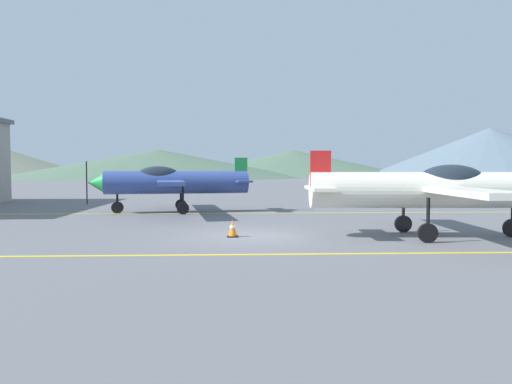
% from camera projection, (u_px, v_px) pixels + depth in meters
% --- Properties ---
extents(ground_plane, '(400.00, 400.00, 0.00)m').
position_uv_depth(ground_plane, '(250.00, 235.00, 16.02)').
color(ground_plane, slate).
extents(apron_line_near, '(80.00, 0.16, 0.01)m').
position_uv_depth(apron_line_near, '(254.00, 255.00, 12.37)').
color(apron_line_near, yellow).
rests_on(apron_line_near, ground_plane).
extents(apron_line_far, '(80.00, 0.16, 0.01)m').
position_uv_depth(apron_line_far, '(245.00, 213.00, 23.97)').
color(apron_line_far, yellow).
rests_on(apron_line_far, ground_plane).
extents(airplane_near, '(8.41, 9.69, 2.91)m').
position_uv_depth(airplane_near, '(431.00, 189.00, 15.50)').
color(airplane_near, silver).
rests_on(airplane_near, ground_plane).
extents(airplane_mid, '(8.48, 9.71, 2.91)m').
position_uv_depth(airplane_mid, '(171.00, 181.00, 24.35)').
color(airplane_mid, '#33478C').
rests_on(airplane_mid, ground_plane).
extents(car_sedan, '(4.28, 4.34, 1.62)m').
position_uv_depth(car_sedan, '(424.00, 189.00, 32.97)').
color(car_sedan, black).
rests_on(car_sedan, ground_plane).
extents(traffic_cone_front, '(0.36, 0.36, 0.59)m').
position_uv_depth(traffic_cone_front, '(233.00, 228.00, 15.61)').
color(traffic_cone_front, black).
rests_on(traffic_cone_front, ground_plane).
extents(hill_centerleft, '(81.70, 81.70, 7.70)m').
position_uv_depth(hill_centerleft, '(158.00, 163.00, 128.59)').
color(hill_centerleft, '#4C6651').
rests_on(hill_centerleft, ground_plane).
extents(hill_centerright, '(78.43, 78.43, 8.46)m').
position_uv_depth(hill_centerright, '(293.00, 163.00, 153.22)').
color(hill_centerright, '#4C6651').
rests_on(hill_centerright, ground_plane).
extents(hill_right, '(69.39, 69.39, 13.82)m').
position_uv_depth(hill_right, '(489.00, 153.00, 130.15)').
color(hill_right, slate).
rests_on(hill_right, ground_plane).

